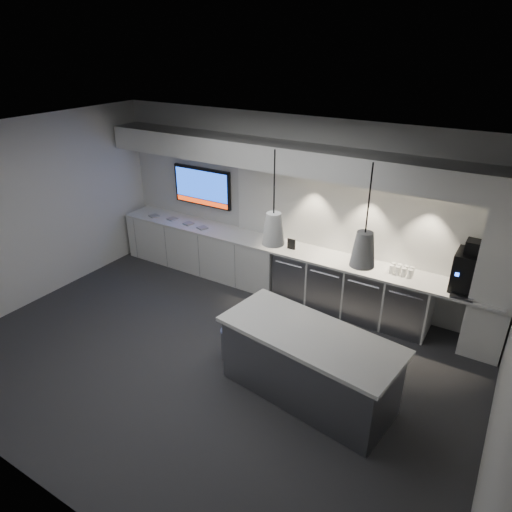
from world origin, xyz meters
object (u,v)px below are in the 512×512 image
Objects in this scene: island at (308,364)px; bin at (232,343)px; wall_tv at (202,187)px; coffee_machine at (469,270)px.

island is 1.28m from bin.
wall_tv is at bearing 133.88° from bin.
wall_tv is 2.90× the size of bin.
island is 2.63m from coffee_machine.
wall_tv is 4.25m from island.
bin is at bearing -178.68° from island.
bin is (2.13, -2.21, -1.34)m from wall_tv.
coffee_machine is at bearing -2.97° from wall_tv.
bin is (-1.24, 0.15, -0.25)m from island.
wall_tv reaches higher than bin.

